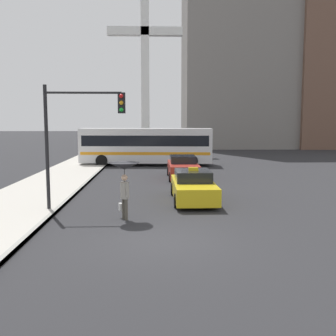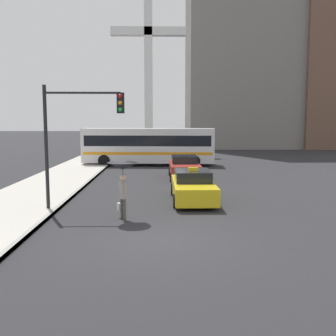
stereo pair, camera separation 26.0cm
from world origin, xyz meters
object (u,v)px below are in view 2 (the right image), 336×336
at_px(traffic_light, 79,124).
at_px(monument_cross, 148,58).
at_px(sedan_red, 184,168).
at_px(pedestrian_with_umbrella, 123,173).
at_px(taxi, 193,187).
at_px(city_bus, 149,145).

height_order(traffic_light, monument_cross, monument_cross).
relative_size(sedan_red, traffic_light, 0.93).
bearing_deg(sedan_red, monument_cross, -82.13).
relative_size(pedestrian_with_umbrella, monument_cross, 0.11).
height_order(sedan_red, pedestrian_with_umbrella, pedestrian_with_umbrella).
bearing_deg(taxi, sedan_red, -90.59).
bearing_deg(pedestrian_with_umbrella, city_bus, -30.17).
xyz_separation_m(city_bus, traffic_light, (-2.31, -17.17, 1.79)).
bearing_deg(city_bus, taxi, 13.07).
bearing_deg(sedan_red, pedestrian_with_umbrella, 74.46).
height_order(sedan_red, traffic_light, traffic_light).
distance_m(sedan_red, traffic_light, 10.85).
bearing_deg(pedestrian_with_umbrella, monument_cross, -29.07).
xyz_separation_m(taxi, traffic_light, (-4.70, -2.12, 2.85)).
distance_m(pedestrian_with_umbrella, traffic_light, 2.85).
height_order(taxi, traffic_light, traffic_light).
bearing_deg(pedestrian_with_umbrella, taxi, -68.60).
distance_m(city_bus, pedestrian_with_umbrella, 18.49).
bearing_deg(pedestrian_with_umbrella, sedan_red, -44.20).
distance_m(sedan_red, city_bus, 8.29).
xyz_separation_m(pedestrian_with_umbrella, monument_cross, (0.22, 30.44, 8.90)).
distance_m(taxi, pedestrian_with_umbrella, 4.62).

